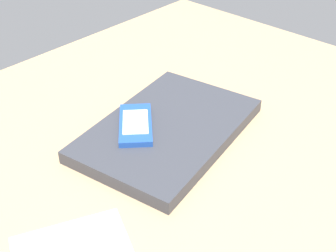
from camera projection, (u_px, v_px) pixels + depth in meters
desk_surface at (134, 143)px, 81.81cm from camera, size 120.00×80.00×3.00cm
laptop_closed at (168, 130)px, 80.51cm from camera, size 36.01×26.72×2.41cm
cell_phone_on_laptop at (135, 125)px, 78.68cm from camera, size 12.26×12.45×1.20cm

